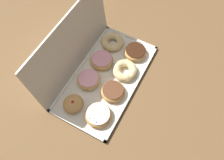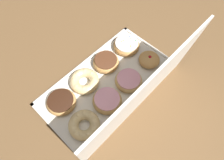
% 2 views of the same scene
% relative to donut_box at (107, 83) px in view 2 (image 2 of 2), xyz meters
% --- Properties ---
extents(ground_plane, '(3.00, 3.00, 0.00)m').
position_rel_donut_box_xyz_m(ground_plane, '(0.00, 0.00, -0.01)').
color(ground_plane, brown).
extents(donut_box, '(0.55, 0.30, 0.01)m').
position_rel_donut_box_xyz_m(donut_box, '(0.00, 0.00, 0.00)').
color(donut_box, silver).
rests_on(donut_box, ground).
extents(box_lid_open, '(0.55, 0.04, 0.31)m').
position_rel_donut_box_xyz_m(box_lid_open, '(0.00, 0.17, 0.15)').
color(box_lid_open, silver).
rests_on(box_lid_open, ground).
extents(sprinkle_donut_0, '(0.12, 0.12, 0.04)m').
position_rel_donut_box_xyz_m(sprinkle_donut_0, '(-0.19, -0.06, 0.02)').
color(sprinkle_donut_0, tan).
rests_on(sprinkle_donut_0, donut_box).
extents(chocolate_frosted_donut_1, '(0.11, 0.11, 0.04)m').
position_rel_donut_box_xyz_m(chocolate_frosted_donut_1, '(-0.06, -0.07, 0.02)').
color(chocolate_frosted_donut_1, tan).
rests_on(chocolate_frosted_donut_1, donut_box).
extents(cruller_donut_2, '(0.12, 0.12, 0.04)m').
position_rel_donut_box_xyz_m(cruller_donut_2, '(0.06, -0.06, 0.02)').
color(cruller_donut_2, '#EACC8C').
rests_on(cruller_donut_2, donut_box).
extents(chocolate_frosted_donut_3, '(0.11, 0.11, 0.04)m').
position_rel_donut_box_xyz_m(chocolate_frosted_donut_3, '(0.19, -0.06, 0.02)').
color(chocolate_frosted_donut_3, tan).
rests_on(chocolate_frosted_donut_3, donut_box).
extents(jelly_filled_donut_4, '(0.09, 0.09, 0.05)m').
position_rel_donut_box_xyz_m(jelly_filled_donut_4, '(-0.20, 0.06, 0.03)').
color(jelly_filled_donut_4, tan).
rests_on(jelly_filled_donut_4, donut_box).
extents(pink_frosted_donut_5, '(0.11, 0.11, 0.04)m').
position_rel_donut_box_xyz_m(pink_frosted_donut_5, '(-0.06, 0.06, 0.02)').
color(pink_frosted_donut_5, '#E5B770').
rests_on(pink_frosted_donut_5, donut_box).
extents(pink_frosted_donut_6, '(0.11, 0.11, 0.04)m').
position_rel_donut_box_xyz_m(pink_frosted_donut_6, '(0.06, 0.06, 0.02)').
color(pink_frosted_donut_6, tan).
rests_on(pink_frosted_donut_6, donut_box).
extents(cruller_donut_7, '(0.12, 0.12, 0.04)m').
position_rel_donut_box_xyz_m(cruller_donut_7, '(0.19, 0.07, 0.03)').
color(cruller_donut_7, '#EACC8C').
rests_on(cruller_donut_7, donut_box).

